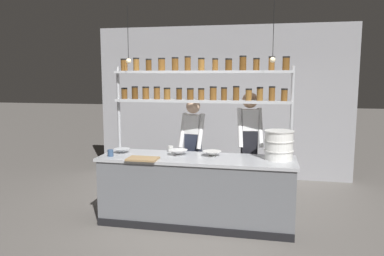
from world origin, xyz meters
The scene contains 14 objects.
ground_plane centered at (0.00, 0.00, 0.00)m, with size 40.00×40.00×0.00m, color slate.
back_wall centered at (0.00, 2.56, 1.49)m, with size 5.04×0.12×2.97m, color #939399.
prep_counter centered at (0.00, 0.00, 0.46)m, with size 2.64×0.76×0.92m.
spice_shelf_unit centered at (-0.01, 0.33, 1.83)m, with size 2.52×0.28×2.28m.
chef_left centered at (-0.18, 0.63, 0.95)m, with size 0.39×0.32×1.66m.
chef_center centered at (0.67, 0.58, 1.03)m, with size 0.41×0.34×1.77m.
container_stack centered at (1.08, 0.09, 1.11)m, with size 0.38×0.38×0.38m.
cutting_board centered at (-0.66, -0.29, 0.93)m, with size 0.40×0.26×0.02m.
prep_bowl_near_left centered at (-1.09, 0.06, 0.95)m, with size 0.23×0.23×0.06m.
prep_bowl_center_front centered at (0.19, 0.12, 0.95)m, with size 0.25×0.25×0.07m.
prep_bowl_center_back centered at (-0.28, 0.09, 0.96)m, with size 0.27×0.27×0.07m.
serving_cup_front centered at (-1.16, -0.18, 0.97)m, with size 0.08×0.08×0.09m.
serving_cup_by_board centered at (-0.43, 0.27, 0.97)m, with size 0.07×0.07×0.09m.
pendant_light_row centered at (0.01, 0.00, 2.25)m, with size 1.98×0.07×0.75m.
Camera 1 is at (0.95, -4.84, 2.01)m, focal length 35.00 mm.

